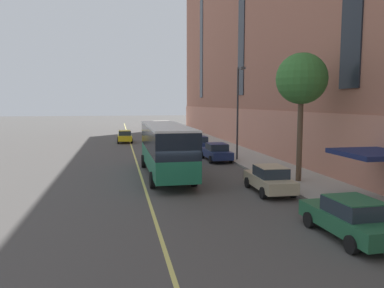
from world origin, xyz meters
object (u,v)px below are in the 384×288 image
Objects in this scene: city_bus at (166,147)px; parked_car_champagne_5 at (270,179)px; parked_car_navy_4 at (216,152)px; parked_car_white_2 at (177,132)px; street_lamp at (238,105)px; parked_car_green_1 at (351,218)px; taxi_cab at (125,136)px; parked_car_navy_0 at (198,143)px; street_tree_mid_block at (302,80)px.

parked_car_champagne_5 is (5.17, -5.86, -1.30)m from city_bus.
parked_car_white_2 is at bearing 89.88° from parked_car_navy_4.
parked_car_white_2 is (5.31, 29.24, -1.30)m from city_bus.
street_lamp reaches higher than parked_car_white_2.
parked_car_champagne_5 is at bearing -99.16° from street_lamp.
parked_car_green_1 is 1.03× the size of parked_car_champagne_5.
city_bus is at bearing -130.29° from parked_car_navy_4.
taxi_cab is at bearing 114.15° from parked_car_navy_4.
parked_car_white_2 is at bearing 79.71° from city_bus.
parked_car_green_1 is at bearing -89.70° from parked_car_navy_0.
parked_car_green_1 and parked_car_navy_4 have the same top height.
parked_car_champagne_5 and taxi_cab have the same top height.
parked_car_navy_0 is at bearing 68.73° from city_bus.
parked_car_green_1 is 0.57× the size of street_lamp.
city_bus reaches higher than parked_car_white_2.
city_bus is 1.45× the size of street_lamp.
street_tree_mid_block is (2.70, -33.02, 5.72)m from parked_car_white_2.
street_tree_mid_block is (2.85, 2.07, 5.73)m from parked_car_champagne_5.
street_lamp is (-1.02, 9.21, -1.59)m from street_tree_mid_block.
parked_car_green_1 is 37.26m from taxi_cab.
parked_car_champagne_5 is 6.72m from street_tree_mid_block.
city_bus is at bearing -100.29° from parked_car_white_2.
taxi_cab is (-7.69, 36.46, -0.00)m from parked_car_green_1.
parked_car_navy_4 is (-0.05, 19.41, 0.00)m from parked_car_green_1.
parked_car_navy_4 is 11.84m from street_tree_mid_block.
city_bus reaches higher than parked_car_navy_4.
street_tree_mid_block reaches higher than parked_car_champagne_5.
street_lamp reaches higher than parked_car_navy_4.
parked_car_white_2 is at bearing 89.51° from parked_car_navy_0.
parked_car_green_1 is 19.41m from parked_car_navy_4.
city_bus is at bearing 111.91° from parked_car_green_1.
street_tree_mid_block reaches higher than taxi_cab.
city_bus is at bearing 154.74° from street_tree_mid_block.
parked_car_green_1 is 19.16m from street_lamp.
parked_car_navy_0 and parked_car_champagne_5 have the same top height.
taxi_cab is at bearing 95.85° from city_bus.
parked_car_green_1 is at bearing -106.01° from street_tree_mid_block.
taxi_cab is at bearing 111.03° from street_tree_mid_block.
city_bus is 2.45× the size of parked_car_navy_4.
parked_car_champagne_5 is at bearing -90.23° from parked_car_white_2.
parked_car_navy_4 is at bearing -65.85° from taxi_cab.
street_tree_mid_block is (2.70, 9.42, 5.72)m from parked_car_green_1.
street_tree_mid_block is 9.41m from street_lamp.
city_bus is 14.32m from parked_car_navy_0.
street_lamp reaches higher than parked_car_green_1.
parked_car_navy_4 is 1.06× the size of taxi_cab.
taxi_cab is (-7.55, 29.11, 0.00)m from parked_car_champagne_5.
parked_car_navy_0 is 18.22m from street_tree_mid_block.
parked_car_navy_4 is at bearing -90.12° from parked_car_white_2.
city_bus reaches higher than parked_car_green_1.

